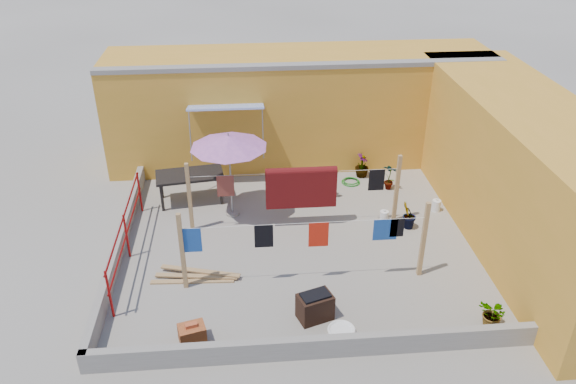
# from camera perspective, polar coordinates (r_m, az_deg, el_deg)

# --- Properties ---
(ground) EXTENTS (80.00, 80.00, 0.00)m
(ground) POSITION_cam_1_polar(r_m,az_deg,el_deg) (13.26, 0.98, -5.21)
(ground) COLOR #9E998E
(ground) RESTS_ON ground
(wall_back) EXTENTS (11.00, 3.27, 3.21)m
(wall_back) POSITION_cam_1_polar(r_m,az_deg,el_deg) (16.71, 1.12, 8.66)
(wall_back) COLOR gold
(wall_back) RESTS_ON ground
(wall_right) EXTENTS (2.40, 9.00, 3.20)m
(wall_right) POSITION_cam_1_polar(r_m,az_deg,el_deg) (13.90, 22.90, 1.68)
(wall_right) COLOR gold
(wall_right) RESTS_ON ground
(parapet_front) EXTENTS (8.30, 0.16, 0.44)m
(parapet_front) POSITION_cam_1_polar(r_m,az_deg,el_deg) (10.38, 3.05, -15.46)
(parapet_front) COLOR gray
(parapet_front) RESTS_ON ground
(parapet_left) EXTENTS (0.16, 7.30, 0.44)m
(parapet_left) POSITION_cam_1_polar(r_m,az_deg,el_deg) (13.41, -16.71, -5.06)
(parapet_left) COLOR gray
(parapet_left) RESTS_ON ground
(red_railing) EXTENTS (0.05, 4.20, 1.10)m
(red_railing) POSITION_cam_1_polar(r_m,az_deg,el_deg) (12.93, -16.17, -3.71)
(red_railing) COLOR maroon
(red_railing) RESTS_ON ground
(clothesline_rig) EXTENTS (5.09, 2.35, 1.80)m
(clothesline_rig) POSITION_cam_1_polar(r_m,az_deg,el_deg) (13.19, 1.33, -0.19)
(clothesline_rig) COLOR tan
(clothesline_rig) RESTS_ON ground
(patio_umbrella) EXTENTS (2.01, 2.01, 2.25)m
(patio_umbrella) POSITION_cam_1_polar(r_m,az_deg,el_deg) (13.47, -6.06, 5.07)
(patio_umbrella) COLOR gray
(patio_umbrella) RESTS_ON ground
(outdoor_table) EXTENTS (1.83, 1.09, 0.81)m
(outdoor_table) POSITION_cam_1_polar(r_m,az_deg,el_deg) (14.80, -9.96, 1.57)
(outdoor_table) COLOR black
(outdoor_table) RESTS_ON ground
(brick_stack) EXTENTS (0.56, 0.47, 0.42)m
(brick_stack) POSITION_cam_1_polar(r_m,az_deg,el_deg) (10.81, -9.71, -13.99)
(brick_stack) COLOR #A85326
(brick_stack) RESTS_ON ground
(lumber_pile) EXTENTS (1.92, 0.65, 0.12)m
(lumber_pile) POSITION_cam_1_polar(r_m,az_deg,el_deg) (12.31, -9.29, -8.43)
(lumber_pile) COLOR tan
(lumber_pile) RESTS_ON ground
(brazier) EXTENTS (0.76, 0.62, 0.59)m
(brazier) POSITION_cam_1_polar(r_m,az_deg,el_deg) (11.07, 2.76, -11.53)
(brazier) COLOR black
(brazier) RESTS_ON ground
(white_basin) EXTENTS (0.54, 0.54, 0.09)m
(white_basin) POSITION_cam_1_polar(r_m,az_deg,el_deg) (10.96, 5.45, -13.83)
(white_basin) COLOR white
(white_basin) RESTS_ON ground
(water_jug_a) EXTENTS (0.21, 0.21, 0.34)m
(water_jug_a) POSITION_cam_1_polar(r_m,az_deg,el_deg) (14.17, 9.73, -2.46)
(water_jug_a) COLOR white
(water_jug_a) RESTS_ON ground
(water_jug_b) EXTENTS (0.22, 0.22, 0.34)m
(water_jug_b) POSITION_cam_1_polar(r_m,az_deg,el_deg) (14.91, 14.82, -1.33)
(water_jug_b) COLOR white
(water_jug_b) RESTS_ON ground
(green_hose) EXTENTS (0.52, 0.52, 0.08)m
(green_hose) POSITION_cam_1_polar(r_m,az_deg,el_deg) (15.89, 6.39, 1.06)
(green_hose) COLOR #19731B
(green_hose) RESTS_ON ground
(plant_back_a) EXTENTS (0.96, 0.92, 0.83)m
(plant_back_a) POSITION_cam_1_polar(r_m,az_deg,el_deg) (14.90, 2.97, 0.86)
(plant_back_a) COLOR #28601B
(plant_back_a) RESTS_ON ground
(plant_back_b) EXTENTS (0.48, 0.48, 0.70)m
(plant_back_b) POSITION_cam_1_polar(r_m,az_deg,el_deg) (16.12, 7.52, 2.69)
(plant_back_b) COLOR #28601B
(plant_back_b) RESTS_ON ground
(plant_right_a) EXTENTS (0.49, 0.46, 0.77)m
(plant_right_a) POSITION_cam_1_polar(r_m,az_deg,el_deg) (15.56, 10.29, 1.56)
(plant_right_a) COLOR #28601B
(plant_right_a) RESTS_ON ground
(plant_right_b) EXTENTS (0.52, 0.51, 0.73)m
(plant_right_b) POSITION_cam_1_polar(r_m,az_deg,el_deg) (13.90, 12.15, -2.34)
(plant_right_b) COLOR #28601B
(plant_right_b) RESTS_ON ground
(plant_right_c) EXTENTS (0.63, 0.67, 0.60)m
(plant_right_c) POSITION_cam_1_polar(r_m,az_deg,el_deg) (11.54, 20.16, -11.61)
(plant_right_c) COLOR #28601B
(plant_right_c) RESTS_ON ground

